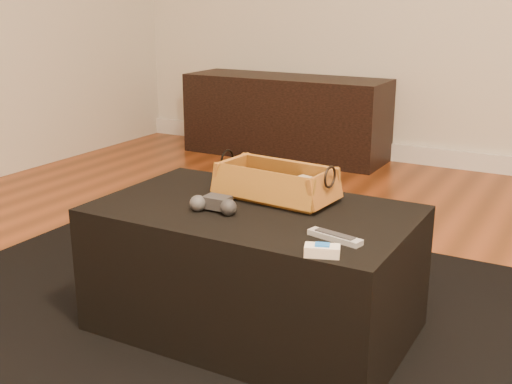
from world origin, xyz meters
The scene contains 11 objects.
floor centered at (0.00, 0.00, -0.01)m, with size 5.00×5.50×0.01m, color brown.
baseboard centered at (0.00, 2.73, 0.06)m, with size 5.00×0.04×0.12m, color white.
media_cabinet centered at (-1.20, 2.51, 0.28)m, with size 1.42×0.45×0.56m, color black.
area_rug centered at (-0.17, 0.16, 0.01)m, with size 2.60×2.00×0.01m, color black.
ottoman centered at (-0.17, 0.21, 0.22)m, with size 1.00×0.60×0.42m, color black.
tv_remote centered at (-0.17, 0.32, 0.46)m, with size 0.21×0.05×0.02m, color black.
cloth_bundle centered at (-0.04, 0.35, 0.48)m, with size 0.11×0.08×0.06m, color tan.
wicker_basket centered at (-0.15, 0.33, 0.48)m, with size 0.42×0.24×0.14m.
game_controller centered at (-0.25, 0.12, 0.46)m, with size 0.16×0.09×0.05m.
silver_remote centered at (0.17, 0.07, 0.44)m, with size 0.17×0.07×0.02m.
cream_gadget centered at (0.18, -0.05, 0.45)m, with size 0.10×0.07×0.03m.
Camera 1 is at (0.78, -1.47, 1.07)m, focal length 45.00 mm.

